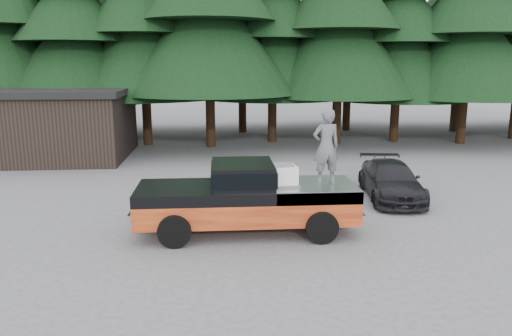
{
  "coord_description": "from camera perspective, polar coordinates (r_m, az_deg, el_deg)",
  "views": [
    {
      "loc": [
        -0.64,
        -12.32,
        4.54
      ],
      "look_at": [
        0.32,
        0.0,
        1.89
      ],
      "focal_mm": 35.0,
      "sensor_mm": 36.0,
      "label": 1
    }
  ],
  "objects": [
    {
      "name": "air_compressor",
      "position": [
        13.11,
        2.96,
        -0.93
      ],
      "size": [
        0.82,
        0.71,
        0.51
      ],
      "primitive_type": "cube",
      "rotation": [
        0.0,
        0.0,
        0.13
      ],
      "color": "silver",
      "rests_on": "pickup_truck"
    },
    {
      "name": "man_on_bed",
      "position": [
        13.27,
        8.01,
        2.44
      ],
      "size": [
        0.8,
        0.6,
        2.01
      ],
      "primitive_type": "imported",
      "rotation": [
        0.0,
        0.0,
        3.31
      ],
      "color": "#505357",
      "rests_on": "pickup_truck"
    },
    {
      "name": "truck_cab",
      "position": [
        13.2,
        -1.54,
        -0.65
      ],
      "size": [
        1.66,
        1.9,
        0.59
      ],
      "primitive_type": "cube",
      "color": "black",
      "rests_on": "pickup_truck"
    },
    {
      "name": "pickup_truck",
      "position": [
        13.45,
        -1.09,
        -4.63
      ],
      "size": [
        6.0,
        2.04,
        1.33
      ],
      "primitive_type": null,
      "color": "#CD5B1E",
      "rests_on": "ground"
    },
    {
      "name": "ground",
      "position": [
        13.15,
        -1.4,
        -8.09
      ],
      "size": [
        120.0,
        120.0,
        0.0
      ],
      "primitive_type": "plane",
      "color": "#4A4A4C",
      "rests_on": "ground"
    },
    {
      "name": "parked_car",
      "position": [
        17.41,
        15.15,
        -1.38
      ],
      "size": [
        2.14,
        4.33,
        1.21
      ],
      "primitive_type": "imported",
      "rotation": [
        0.0,
        0.0,
        -0.11
      ],
      "color": "black",
      "rests_on": "ground"
    },
    {
      "name": "utility_building",
      "position": [
        25.87,
        -23.36,
        4.75
      ],
      "size": [
        8.4,
        6.4,
        3.3
      ],
      "color": "black",
      "rests_on": "ground"
    },
    {
      "name": "treeline",
      "position": [
        29.71,
        -2.51,
        18.26
      ],
      "size": [
        60.15,
        16.05,
        17.5
      ],
      "color": "black",
      "rests_on": "ground"
    }
  ]
}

